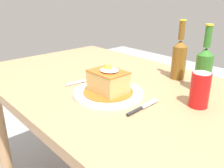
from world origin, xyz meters
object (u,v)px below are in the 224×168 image
beer_bottle_amber (179,57)px  fork (78,82)px  knife (139,109)px  beer_bottle_green (204,67)px  soda_can (200,90)px  main_plate (108,93)px

beer_bottle_amber → fork: bearing=-123.6°
fork → beer_bottle_amber: size_ratio=0.53×
knife → beer_bottle_green: (0.05, 0.32, 0.09)m
knife → beer_bottle_amber: size_ratio=0.62×
fork → soda_can: 0.51m
main_plate → beer_bottle_amber: beer_bottle_amber is taller
soda_can → beer_bottle_green: (-0.07, 0.14, 0.04)m
beer_bottle_amber → beer_bottle_green: bearing=-21.7°
main_plate → soda_can: size_ratio=2.20×
knife → soda_can: 0.22m
beer_bottle_green → knife: bearing=-99.2°
fork → beer_bottle_green: beer_bottle_green is taller
main_plate → knife: (0.17, -0.01, -0.00)m
knife → beer_bottle_green: size_ratio=0.62×
fork → knife: bearing=0.8°
knife → soda_can: size_ratio=1.34×
beer_bottle_green → beer_bottle_amber: size_ratio=1.00×
knife → beer_bottle_green: 0.33m
main_plate → beer_bottle_green: (0.22, 0.31, 0.09)m
main_plate → beer_bottle_amber: bearing=79.2°
main_plate → beer_bottle_amber: size_ratio=1.03×
soda_can → beer_bottle_amber: beer_bottle_amber is taller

